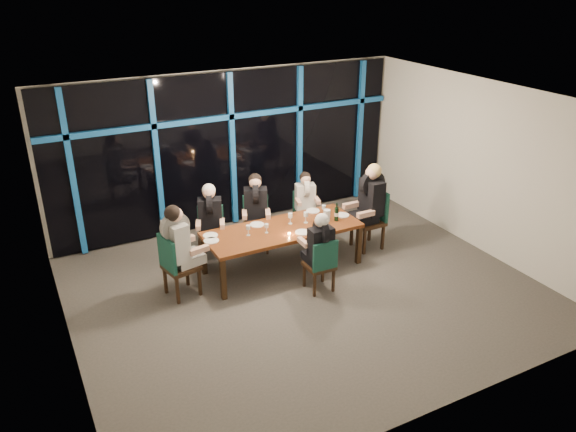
{
  "coord_description": "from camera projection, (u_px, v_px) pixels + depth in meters",
  "views": [
    {
      "loc": [
        -3.78,
        -6.66,
        4.72
      ],
      "look_at": [
        0.0,
        0.6,
        1.05
      ],
      "focal_mm": 35.0,
      "sensor_mm": 36.0,
      "label": 1
    }
  ],
  "objects": [
    {
      "name": "room",
      "position": [
        307.0,
        169.0,
        8.09
      ],
      "size": [
        7.04,
        7.0,
        3.02
      ],
      "color": "#514D48",
      "rests_on": "ground"
    },
    {
      "name": "window_wall",
      "position": [
        232.0,
        147.0,
        10.66
      ],
      "size": [
        6.86,
        0.43,
        2.94
      ],
      "color": "black",
      "rests_on": "ground"
    },
    {
      "name": "dining_table",
      "position": [
        282.0,
        232.0,
        9.28
      ],
      "size": [
        2.6,
        1.0,
        0.75
      ],
      "color": "brown",
      "rests_on": "ground"
    },
    {
      "name": "chair_far_left",
      "position": [
        211.0,
        231.0,
        9.66
      ],
      "size": [
        0.57,
        0.57,
        0.96
      ],
      "rotation": [
        0.0,
        0.0,
        -0.36
      ],
      "color": "#311D10",
      "rests_on": "ground"
    },
    {
      "name": "chair_far_mid",
      "position": [
        256.0,
        220.0,
        10.04
      ],
      "size": [
        0.59,
        0.59,
        0.98
      ],
      "rotation": [
        0.0,
        0.0,
        -0.39
      ],
      "color": "#311D10",
      "rests_on": "ground"
    },
    {
      "name": "chair_far_right",
      "position": [
        304.0,
        211.0,
        10.57
      ],
      "size": [
        0.5,
        0.5,
        0.86
      ],
      "rotation": [
        0.0,
        0.0,
        -0.28
      ],
      "color": "#311D10",
      "rests_on": "ground"
    },
    {
      "name": "chair_end_left",
      "position": [
        175.0,
        263.0,
        8.52
      ],
      "size": [
        0.57,
        0.57,
        1.04
      ],
      "rotation": [
        0.0,
        0.0,
        1.77
      ],
      "color": "#311D10",
      "rests_on": "ground"
    },
    {
      "name": "chair_end_right",
      "position": [
        373.0,
        216.0,
        10.07
      ],
      "size": [
        0.51,
        0.51,
        1.08
      ],
      "rotation": [
        0.0,
        0.0,
        4.72
      ],
      "color": "#311D10",
      "rests_on": "ground"
    },
    {
      "name": "chair_near_mid",
      "position": [
        322.0,
        263.0,
        8.68
      ],
      "size": [
        0.43,
        0.43,
        0.91
      ],
      "rotation": [
        0.0,
        0.0,
        3.12
      ],
      "color": "#311D10",
      "rests_on": "ground"
    },
    {
      "name": "diner_far_left",
      "position": [
        210.0,
        212.0,
        9.43
      ],
      "size": [
        0.58,
        0.66,
        0.93
      ],
      "rotation": [
        0.0,
        0.0,
        -0.36
      ],
      "color": "black",
      "rests_on": "ground"
    },
    {
      "name": "diner_far_mid",
      "position": [
        256.0,
        202.0,
        9.81
      ],
      "size": [
        0.61,
        0.67,
        0.95
      ],
      "rotation": [
        0.0,
        0.0,
        -0.39
      ],
      "color": "black",
      "rests_on": "ground"
    },
    {
      "name": "diner_far_right",
      "position": [
        306.0,
        195.0,
        10.36
      ],
      "size": [
        0.5,
        0.59,
        0.84
      ],
      "rotation": [
        0.0,
        0.0,
        -0.28
      ],
      "color": "silver",
      "rests_on": "ground"
    },
    {
      "name": "diner_end_left",
      "position": [
        178.0,
        237.0,
        8.4
      ],
      "size": [
        0.69,
        0.57,
        1.01
      ],
      "rotation": [
        0.0,
        0.0,
        1.77
      ],
      "color": "black",
      "rests_on": "ground"
    },
    {
      "name": "diner_end_right",
      "position": [
        370.0,
        195.0,
        9.85
      ],
      "size": [
        0.67,
        0.54,
        1.06
      ],
      "rotation": [
        0.0,
        0.0,
        4.72
      ],
      "color": "black",
      "rests_on": "ground"
    },
    {
      "name": "diner_near_mid",
      "position": [
        320.0,
        240.0,
        8.59
      ],
      "size": [
        0.45,
        0.57,
        0.88
      ],
      "rotation": [
        0.0,
        0.0,
        3.12
      ],
      "color": "black",
      "rests_on": "ground"
    },
    {
      "name": "plate_far_left",
      "position": [
        210.0,
        235.0,
        8.99
      ],
      "size": [
        0.24,
        0.24,
        0.01
      ],
      "primitive_type": "cylinder",
      "color": "white",
      "rests_on": "dining_table"
    },
    {
      "name": "plate_far_mid",
      "position": [
        257.0,
        225.0,
        9.37
      ],
      "size": [
        0.24,
        0.24,
        0.01
      ],
      "primitive_type": "cylinder",
      "color": "white",
      "rests_on": "dining_table"
    },
    {
      "name": "plate_far_right",
      "position": [
        313.0,
        211.0,
        9.89
      ],
      "size": [
        0.24,
        0.24,
        0.01
      ],
      "primitive_type": "cylinder",
      "color": "white",
      "rests_on": "dining_table"
    },
    {
      "name": "plate_end_left",
      "position": [
        211.0,
        241.0,
        8.82
      ],
      "size": [
        0.24,
        0.24,
        0.01
      ],
      "primitive_type": "cylinder",
      "color": "white",
      "rests_on": "dining_table"
    },
    {
      "name": "plate_end_right",
      "position": [
        342.0,
        215.0,
        9.72
      ],
      "size": [
        0.24,
        0.24,
        0.01
      ],
      "primitive_type": "cylinder",
      "color": "white",
      "rests_on": "dining_table"
    },
    {
      "name": "plate_near_mid",
      "position": [
        303.0,
        232.0,
        9.1
      ],
      "size": [
        0.24,
        0.24,
        0.01
      ],
      "primitive_type": "cylinder",
      "color": "white",
      "rests_on": "dining_table"
    },
    {
      "name": "wine_bottle",
      "position": [
        336.0,
        214.0,
        9.48
      ],
      "size": [
        0.07,
        0.07,
        0.32
      ],
      "rotation": [
        0.0,
        0.0,
        0.09
      ],
      "color": "black",
      "rests_on": "dining_table"
    },
    {
      "name": "water_pitcher",
      "position": [
        327.0,
        215.0,
        9.47
      ],
      "size": [
        0.13,
        0.11,
        0.21
      ],
      "rotation": [
        0.0,
        0.0,
        0.18
      ],
      "color": "silver",
      "rests_on": "dining_table"
    },
    {
      "name": "tea_light",
      "position": [
        289.0,
        234.0,
        9.03
      ],
      "size": [
        0.05,
        0.05,
        0.03
      ],
      "primitive_type": "cylinder",
      "color": "#FDA24B",
      "rests_on": "dining_table"
    },
    {
      "name": "wine_glass_a",
      "position": [
        267.0,
        226.0,
        9.05
      ],
      "size": [
        0.06,
        0.06,
        0.16
      ],
      "color": "silver",
      "rests_on": "dining_table"
    },
    {
      "name": "wine_glass_b",
      "position": [
        290.0,
        216.0,
        9.36
      ],
      "size": [
        0.07,
        0.07,
        0.19
      ],
      "color": "silver",
      "rests_on": "dining_table"
    },
    {
      "name": "wine_glass_c",
      "position": [
        306.0,
        215.0,
        9.39
      ],
      "size": [
        0.08,
        0.08,
        0.19
      ],
      "color": "silver",
      "rests_on": "dining_table"
    },
    {
      "name": "wine_glass_d",
      "position": [
        248.0,
        228.0,
        8.96
      ],
      "size": [
        0.07,
        0.07,
        0.18
      ],
      "color": "silver",
      "rests_on": "dining_table"
    },
    {
      "name": "wine_glass_e",
      "position": [
        324.0,
        208.0,
        9.71
      ],
      "size": [
        0.07,
        0.07,
        0.17
      ],
      "color": "silver",
      "rests_on": "dining_table"
    }
  ]
}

